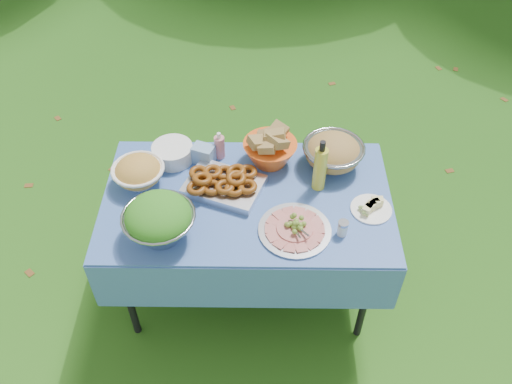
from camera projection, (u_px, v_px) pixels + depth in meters
ground at (248, 284)px, 3.29m from camera, size 80.00×80.00×0.00m
picnic_table at (248, 245)px, 3.01m from camera, size 1.46×0.86×0.76m
salad_bowl at (159, 220)px, 2.49m from camera, size 0.40×0.40×0.22m
pasta_bowl_white at (138, 172)px, 2.77m from camera, size 0.29×0.29×0.15m
plate_stack at (173, 153)px, 2.91m from camera, size 0.26×0.26×0.09m
wipes_box at (204, 154)px, 2.90m from camera, size 0.13×0.12×0.10m
sanitizer_bottle at (219, 145)px, 2.90m from camera, size 0.07×0.07×0.16m
bread_bowl at (270, 148)px, 2.86m from camera, size 0.34×0.34×0.19m
pasta_bowl_steel at (333, 152)px, 2.86m from camera, size 0.38×0.38×0.17m
fried_tray at (224, 183)px, 2.75m from camera, size 0.45×0.38×0.09m
charcuterie_platter at (295, 226)px, 2.56m from camera, size 0.45×0.45×0.08m
oil_bottle at (320, 165)px, 2.69m from camera, size 0.07×0.07×0.30m
cheese_plate at (372, 206)px, 2.66m from camera, size 0.26×0.26×0.06m
shaker at (343, 228)px, 2.55m from camera, size 0.05×0.05×0.08m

